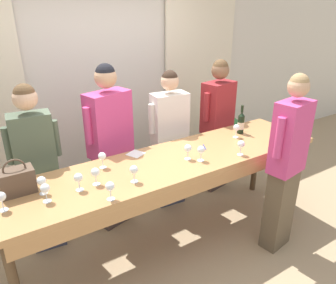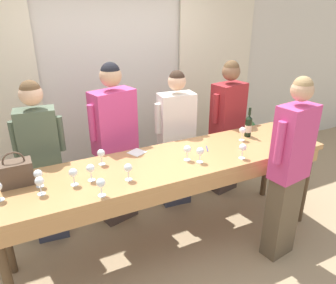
{
  "view_description": "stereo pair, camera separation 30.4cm",
  "coord_description": "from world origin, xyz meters",
  "px_view_note": "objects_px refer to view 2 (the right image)",
  "views": [
    {
      "loc": [
        -1.51,
        -2.28,
        2.32
      ],
      "look_at": [
        0.0,
        0.08,
        1.12
      ],
      "focal_mm": 35.0,
      "sensor_mm": 36.0,
      "label": 1
    },
    {
      "loc": [
        -1.24,
        -2.43,
        2.32
      ],
      "look_at": [
        0.0,
        0.08,
        1.12
      ],
      "focal_mm": 35.0,
      "sensor_mm": 36.0,
      "label": 2
    }
  ],
  "objects_px": {
    "tasting_bar": "(173,169)",
    "wine_glass_by_handbag": "(187,150)",
    "wine_glass_back_mid": "(101,154)",
    "guest_striped_shirt": "(227,127)",
    "wine_bottle": "(248,126)",
    "wine_glass_center_right": "(243,131)",
    "host_pouring": "(289,170)",
    "guest_cream_sweater": "(176,139)",
    "handbag": "(16,173)",
    "wine_glass_back_right": "(200,152)",
    "wine_glass_front_right": "(243,148)",
    "wine_glass_front_left": "(39,182)",
    "wine_glass_by_bottle": "(91,169)",
    "wine_glass_center_mid": "(128,168)",
    "wine_glass_near_host": "(38,175)",
    "wine_glass_center_left": "(73,173)",
    "potted_plant": "(247,138)",
    "guest_pink_top": "(115,145)",
    "wine_glass_back_left": "(101,183)",
    "guest_olive_jacket": "(42,161)"
  },
  "relations": [
    {
      "from": "wine_glass_back_mid",
      "to": "wine_glass_by_bottle",
      "type": "relative_size",
      "value": 1.0
    },
    {
      "from": "wine_glass_center_left",
      "to": "wine_glass_back_right",
      "type": "relative_size",
      "value": 1.0
    },
    {
      "from": "wine_bottle",
      "to": "handbag",
      "type": "xyz_separation_m",
      "value": [
        -2.31,
        0.01,
        -0.02
      ]
    },
    {
      "from": "tasting_bar",
      "to": "wine_glass_center_right",
      "type": "relative_size",
      "value": 21.27
    },
    {
      "from": "wine_glass_front_left",
      "to": "wine_glass_back_left",
      "type": "distance_m",
      "value": 0.46
    },
    {
      "from": "wine_glass_back_right",
      "to": "wine_glass_near_host",
      "type": "distance_m",
      "value": 1.38
    },
    {
      "from": "guest_cream_sweater",
      "to": "potted_plant",
      "type": "bearing_deg",
      "value": 21.26
    },
    {
      "from": "wine_glass_front_right",
      "to": "wine_glass_center_mid",
      "type": "relative_size",
      "value": 1.0
    },
    {
      "from": "wine_glass_back_right",
      "to": "wine_glass_front_right",
      "type": "bearing_deg",
      "value": -14.85
    },
    {
      "from": "wine_glass_by_handbag",
      "to": "guest_olive_jacket",
      "type": "distance_m",
      "value": 1.42
    },
    {
      "from": "wine_glass_front_left",
      "to": "wine_glass_front_right",
      "type": "xyz_separation_m",
      "value": [
        1.76,
        -0.18,
        0.0
      ]
    },
    {
      "from": "tasting_bar",
      "to": "wine_glass_near_host",
      "type": "bearing_deg",
      "value": 176.74
    },
    {
      "from": "wine_bottle",
      "to": "wine_glass_center_mid",
      "type": "distance_m",
      "value": 1.52
    },
    {
      "from": "wine_glass_by_handbag",
      "to": "potted_plant",
      "type": "relative_size",
      "value": 0.23
    },
    {
      "from": "wine_glass_by_bottle",
      "to": "guest_pink_top",
      "type": "bearing_deg",
      "value": 58.87
    },
    {
      "from": "wine_glass_front_left",
      "to": "wine_glass_back_mid",
      "type": "relative_size",
      "value": 1.0
    },
    {
      "from": "wine_glass_near_host",
      "to": "potted_plant",
      "type": "distance_m",
      "value": 3.46
    },
    {
      "from": "wine_glass_center_left",
      "to": "guest_cream_sweater",
      "type": "distance_m",
      "value": 1.51
    },
    {
      "from": "wine_glass_center_right",
      "to": "potted_plant",
      "type": "bearing_deg",
      "value": 47.15
    },
    {
      "from": "wine_glass_front_right",
      "to": "wine_glass_back_right",
      "type": "height_order",
      "value": "same"
    },
    {
      "from": "wine_glass_back_right",
      "to": "guest_olive_jacket",
      "type": "height_order",
      "value": "guest_olive_jacket"
    },
    {
      "from": "wine_glass_front_left",
      "to": "wine_glass_near_host",
      "type": "bearing_deg",
      "value": 88.06
    },
    {
      "from": "wine_bottle",
      "to": "wine_glass_near_host",
      "type": "bearing_deg",
      "value": -177.1
    },
    {
      "from": "wine_glass_center_left",
      "to": "wine_glass_by_handbag",
      "type": "distance_m",
      "value": 1.03
    },
    {
      "from": "host_pouring",
      "to": "tasting_bar",
      "type": "bearing_deg",
      "value": 147.85
    },
    {
      "from": "wine_glass_front_right",
      "to": "wine_glass_center_left",
      "type": "xyz_separation_m",
      "value": [
        -1.51,
        0.21,
        0.0
      ]
    },
    {
      "from": "wine_glass_front_left",
      "to": "wine_glass_back_right",
      "type": "height_order",
      "value": "same"
    },
    {
      "from": "wine_glass_front_right",
      "to": "guest_pink_top",
      "type": "bearing_deg",
      "value": 135.19
    },
    {
      "from": "handbag",
      "to": "wine_glass_back_mid",
      "type": "relative_size",
      "value": 1.93
    },
    {
      "from": "wine_glass_back_mid",
      "to": "wine_glass_by_handbag",
      "type": "relative_size",
      "value": 1.0
    },
    {
      "from": "tasting_bar",
      "to": "wine_glass_by_handbag",
      "type": "height_order",
      "value": "wine_glass_by_handbag"
    },
    {
      "from": "wine_glass_back_mid",
      "to": "guest_striped_shirt",
      "type": "bearing_deg",
      "value": 15.23
    },
    {
      "from": "wine_glass_front_right",
      "to": "guest_striped_shirt",
      "type": "relative_size",
      "value": 0.09
    },
    {
      "from": "wine_bottle",
      "to": "wine_glass_center_right",
      "type": "xyz_separation_m",
      "value": [
        -0.13,
        -0.07,
        -0.01
      ]
    },
    {
      "from": "host_pouring",
      "to": "wine_glass_front_right",
      "type": "bearing_deg",
      "value": 131.79
    },
    {
      "from": "wine_glass_front_left",
      "to": "wine_glass_back_right",
      "type": "distance_m",
      "value": 1.37
    },
    {
      "from": "wine_bottle",
      "to": "wine_glass_back_right",
      "type": "xyz_separation_m",
      "value": [
        -0.8,
        -0.31,
        -0.01
      ]
    },
    {
      "from": "wine_glass_front_right",
      "to": "wine_glass_by_handbag",
      "type": "xyz_separation_m",
      "value": [
        -0.48,
        0.2,
        0.0
      ]
    },
    {
      "from": "wine_glass_back_right",
      "to": "guest_pink_top",
      "type": "xyz_separation_m",
      "value": [
        -0.54,
        0.82,
        -0.15
      ]
    },
    {
      "from": "tasting_bar",
      "to": "wine_glass_center_left",
      "type": "height_order",
      "value": "wine_glass_center_left"
    },
    {
      "from": "wine_glass_center_right",
      "to": "potted_plant",
      "type": "relative_size",
      "value": 0.23
    },
    {
      "from": "guest_pink_top",
      "to": "potted_plant",
      "type": "height_order",
      "value": "guest_pink_top"
    },
    {
      "from": "wine_bottle",
      "to": "wine_glass_near_host",
      "type": "height_order",
      "value": "wine_bottle"
    },
    {
      "from": "wine_glass_center_mid",
      "to": "wine_glass_by_bottle",
      "type": "xyz_separation_m",
      "value": [
        -0.28,
        0.13,
        -0.0
      ]
    },
    {
      "from": "wine_glass_front_right",
      "to": "wine_glass_center_right",
      "type": "bearing_deg",
      "value": 52.0
    },
    {
      "from": "guest_cream_sweater",
      "to": "wine_glass_by_bottle",
      "type": "bearing_deg",
      "value": -148.5
    },
    {
      "from": "wine_bottle",
      "to": "guest_cream_sweater",
      "type": "distance_m",
      "value": 0.83
    },
    {
      "from": "tasting_bar",
      "to": "potted_plant",
      "type": "xyz_separation_m",
      "value": [
        1.99,
        1.31,
        -0.54
      ]
    },
    {
      "from": "wine_bottle",
      "to": "host_pouring",
      "type": "height_order",
      "value": "host_pouring"
    },
    {
      "from": "wine_glass_center_mid",
      "to": "wine_glass_near_host",
      "type": "xyz_separation_m",
      "value": [
        -0.67,
        0.21,
        0.0
      ]
    }
  ]
}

